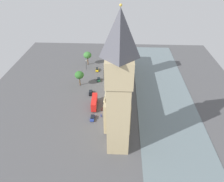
# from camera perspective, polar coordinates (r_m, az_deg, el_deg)

# --- Properties ---
(ground_plane) EXTENTS (139.41, 139.41, 0.00)m
(ground_plane) POSITION_cam_1_polar(r_m,az_deg,el_deg) (120.61, 0.80, 0.35)
(ground_plane) COLOR #4C4C4F
(river_thames) EXTENTS (28.99, 125.47, 0.25)m
(river_thames) POSITION_cam_1_polar(r_m,az_deg,el_deg) (122.68, 13.09, 0.07)
(river_thames) COLOR slate
(river_thames) RESTS_ON ground
(parliament_building) EXTENTS (11.26, 69.41, 33.54)m
(parliament_building) POSITION_cam_1_polar(r_m,az_deg,el_deg) (117.19, 1.83, 4.27)
(parliament_building) COLOR tan
(parliament_building) RESTS_ON ground
(clock_tower) EXTENTS (9.17, 9.17, 53.89)m
(clock_tower) POSITION_cam_1_polar(r_m,az_deg,el_deg) (70.71, 1.84, 0.96)
(clock_tower) COLOR tan
(clock_tower) RESTS_ON ground
(car_yellow_cab_near_tower) EXTENTS (2.21, 4.70, 1.74)m
(car_yellow_cab_near_tower) POSITION_cam_1_polar(r_m,az_deg,el_deg) (139.93, -3.98, 5.69)
(car_yellow_cab_near_tower) COLOR gold
(car_yellow_cab_near_tower) RESTS_ON ground
(car_dark_green_under_trees) EXTENTS (2.20, 4.18, 1.74)m
(car_dark_green_under_trees) POSITION_cam_1_polar(r_m,az_deg,el_deg) (128.84, -3.52, 3.09)
(car_dark_green_under_trees) COLOR #19472D
(car_dark_green_under_trees) RESTS_ON ground
(car_black_opposite_hall) EXTENTS (2.19, 4.89, 1.74)m
(car_black_opposite_hall) POSITION_cam_1_polar(r_m,az_deg,el_deg) (117.22, -5.68, -0.40)
(car_black_opposite_hall) COLOR black
(car_black_opposite_hall) RESTS_ON ground
(double_decker_bus_corner) EXTENTS (2.96, 10.59, 4.75)m
(double_decker_bus_corner) POSITION_cam_1_polar(r_m,az_deg,el_deg) (106.90, -4.69, -2.93)
(double_decker_bus_corner) COLOR red
(double_decker_bus_corner) RESTS_ON ground
(car_blue_far_end) EXTENTS (1.87, 4.31, 1.74)m
(car_blue_far_end) POSITION_cam_1_polar(r_m,az_deg,el_deg) (100.37, -5.21, -7.05)
(car_blue_far_end) COLOR navy
(car_blue_far_end) RESTS_ON ground
(pedestrian_by_river_gate) EXTENTS (0.62, 0.52, 1.70)m
(pedestrian_by_river_gate) POSITION_cam_1_polar(r_m,az_deg,el_deg) (101.57, -2.87, -6.45)
(pedestrian_by_river_gate) COLOR navy
(pedestrian_by_river_gate) RESTS_ON ground
(pedestrian_trailing) EXTENTS (0.65, 0.67, 1.61)m
(pedestrian_trailing) POSITION_cam_1_polar(r_m,az_deg,el_deg) (105.24, -2.64, -4.82)
(pedestrian_trailing) COLOR maroon
(pedestrian_trailing) RESTS_ON ground
(plane_tree_kerbside) EXTENTS (5.28, 5.28, 9.15)m
(plane_tree_kerbside) POSITION_cam_1_polar(r_m,az_deg,el_deg) (146.03, -6.50, 9.39)
(plane_tree_kerbside) COLOR brown
(plane_tree_kerbside) RESTS_ON ground
(plane_tree_midblock) EXTENTS (5.10, 5.10, 8.90)m
(plane_tree_midblock) POSITION_cam_1_polar(r_m,az_deg,el_deg) (122.63, -8.64, 4.18)
(plane_tree_midblock) COLOR brown
(plane_tree_midblock) RESTS_ON ground
(street_lamp_leading) EXTENTS (0.56, 0.56, 6.49)m
(street_lamp_leading) POSITION_cam_1_polar(r_m,az_deg,el_deg) (140.41, -6.82, 7.29)
(street_lamp_leading) COLOR black
(street_lamp_leading) RESTS_ON ground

